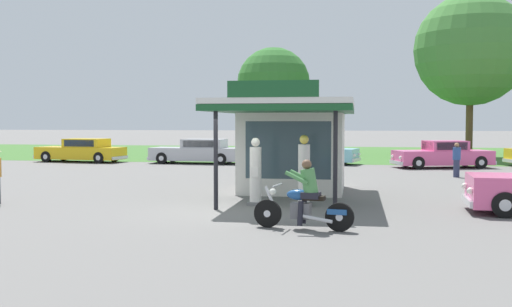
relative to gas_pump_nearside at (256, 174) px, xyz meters
The scene contains 13 objects.
ground_plane 1.56m from the gas_pump_nearside, 114.62° to the right, with size 300.00×300.00×0.00m, color slate.
grass_verge_strip 28.85m from the gas_pump_nearside, 91.06° to the left, with size 120.00×24.00×0.01m, color #3D6B2D.
service_station_kiosk 3.52m from the gas_pump_nearside, 78.07° to the left, with size 4.16×7.15×3.50m.
gas_pump_nearside is the anchor object (origin of this frame).
gas_pump_offside 1.41m from the gas_pump_nearside, ahead, with size 0.44×0.44×2.05m.
motorcycle_with_rider 4.04m from the gas_pump_nearside, 64.28° to the right, with size 2.29×0.72×1.58m.
parked_car_back_row_right 17.02m from the gas_pump_nearside, 64.38° to the left, with size 5.42×3.21×1.43m.
parked_car_back_row_far_right 21.21m from the gas_pump_nearside, 129.58° to the left, with size 5.65×2.48×1.41m.
parked_car_second_row_spare 17.19m from the gas_pump_nearside, 89.58° to the left, with size 5.77×2.98×1.47m.
parked_car_back_row_centre 17.49m from the gas_pump_nearside, 110.99° to the left, with size 5.51×2.19×1.42m.
bystander_standing_back_lot 12.26m from the gas_pump_nearside, 54.10° to the left, with size 0.34×0.34×1.51m.
tree_oak_far_left 27.88m from the gas_pump_nearside, 97.03° to the left, with size 5.51×5.51×8.04m.
tree_oak_distant_spare 27.95m from the gas_pump_nearside, 67.34° to the left, with size 7.54×7.54×11.05m.
Camera 1 is at (3.43, -15.49, 2.41)m, focal length 41.09 mm.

